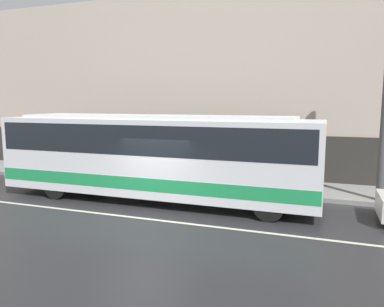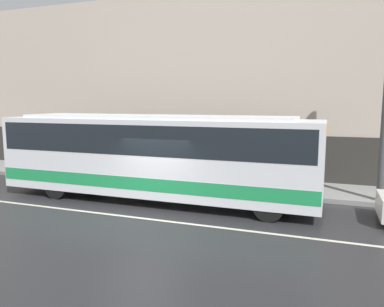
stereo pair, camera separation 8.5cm
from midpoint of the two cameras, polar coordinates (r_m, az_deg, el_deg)
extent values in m
plane|color=#262628|center=(12.42, -7.26, -9.79)|extent=(60.00, 60.00, 0.00)
cube|color=gray|center=(17.29, 1.15, -4.37)|extent=(60.00, 2.98, 0.18)
cube|color=#B7A899|center=(18.47, 2.88, 10.19)|extent=(60.00, 0.30, 9.01)
cube|color=#2D2B28|center=(18.49, 2.66, -0.31)|extent=(60.00, 0.06, 2.25)
cube|color=beige|center=(12.42, -7.26, -9.78)|extent=(54.00, 0.14, 0.01)
cube|color=silver|center=(14.28, -5.57, -0.26)|extent=(12.23, 2.58, 2.79)
cube|color=#1E8C4C|center=(14.42, -5.53, -3.58)|extent=(12.17, 2.60, 0.45)
cube|color=black|center=(14.20, -5.61, 2.47)|extent=(11.86, 2.60, 1.06)
cube|color=orange|center=(12.75, 19.77, 3.77)|extent=(0.12, 1.93, 0.28)
cube|color=silver|center=(14.15, -5.65, 5.57)|extent=(10.40, 2.19, 0.12)
cylinder|color=black|center=(12.16, 11.79, -7.89)|extent=(0.98, 0.28, 0.98)
cylinder|color=black|center=(14.33, 13.13, -5.52)|extent=(0.98, 0.28, 0.98)
cylinder|color=black|center=(15.58, -19.82, -4.71)|extent=(0.98, 0.28, 0.98)
cylinder|color=black|center=(17.32, -15.03, -3.27)|extent=(0.98, 0.28, 0.98)
cylinder|color=#333338|center=(18.17, -7.51, -1.30)|extent=(0.36, 0.36, 1.41)
sphere|color=tan|center=(18.06, -7.55, 1.31)|extent=(0.26, 0.26, 0.26)
camera|label=1|loc=(0.04, -89.82, 0.02)|focal=35.00mm
camera|label=2|loc=(0.04, 90.18, -0.02)|focal=35.00mm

